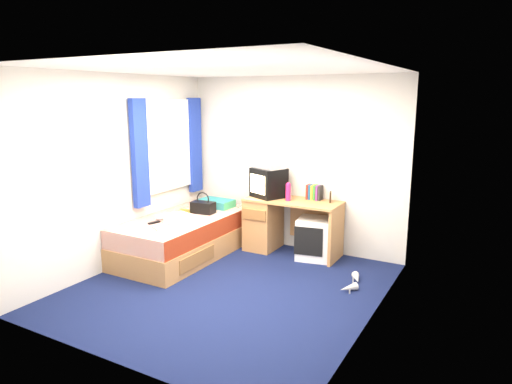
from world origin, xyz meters
The scene contains 20 objects.
ground centered at (0.00, 0.00, 0.00)m, with size 3.40×3.40×0.00m, color #0C1438.
room_shell centered at (0.00, 0.00, 1.45)m, with size 3.40×3.40×3.40m.
bed centered at (-1.10, 0.63, 0.27)m, with size 1.01×2.00×0.54m.
pillow centered at (-1.05, 1.31, 0.59)m, with size 0.49×0.31×0.11m, color #1852A2.
desk centered at (-0.14, 1.44, 0.41)m, with size 1.30×0.55×0.75m.
storage_cube centered at (0.48, 1.38, 0.27)m, with size 0.44×0.44×0.55m, color white.
crt_tv centered at (-0.24, 1.44, 0.95)m, with size 0.52×0.51×0.40m.
vcr centered at (-0.24, 1.44, 1.19)m, with size 0.41×0.29×0.08m, color silver.
book_row centered at (0.37, 1.60, 0.85)m, with size 0.20×0.13×0.20m.
picture_frame centered at (0.62, 1.56, 0.82)m, with size 0.02×0.12×0.14m, color black.
pink_water_bottle centered at (0.09, 1.36, 0.86)m, with size 0.07×0.07×0.22m, color #E92062.
aerosol_can centered at (0.06, 1.48, 0.83)m, with size 0.05×0.05×0.16m, color white.
handbag centered at (-0.99, 0.92, 0.63)m, with size 0.33×0.20×0.30m.
towel centered at (-0.97, 0.37, 0.59)m, with size 0.32×0.27×0.11m, color white.
magazine centered at (-1.25, 0.81, 0.55)m, with size 0.21×0.28×0.01m, color yellow.
water_bottle centered at (-1.24, 0.39, 0.58)m, with size 0.07×0.07×0.20m, color silver.
colour_swatch_fan centered at (-1.02, 0.01, 0.55)m, with size 0.22×0.06×0.01m, color yellow.
remote_control centered at (-1.23, 0.19, 0.55)m, with size 0.05×0.16×0.02m, color black.
window_assembly centered at (-1.55, 0.90, 1.42)m, with size 0.11×1.42×1.40m.
white_heels centered at (1.21, 0.72, 0.04)m, with size 0.20×0.55×0.09m.
Camera 1 is at (2.62, -4.05, 2.12)m, focal length 32.00 mm.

